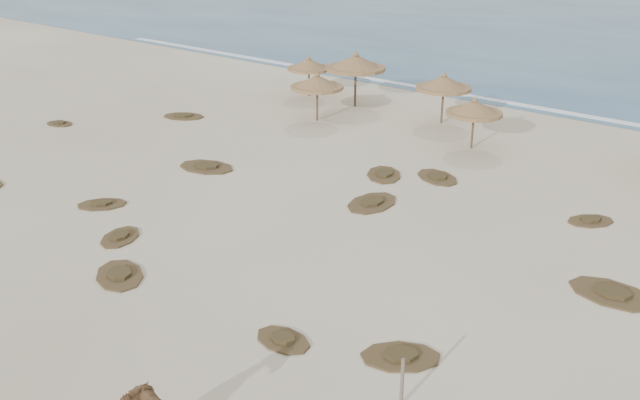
# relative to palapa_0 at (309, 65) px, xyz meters

# --- Properties ---
(ground) EXTENTS (160.00, 160.00, 0.00)m
(ground) POSITION_rel_palapa_0_xyz_m (10.63, -19.97, -1.87)
(ground) COLOR beige
(ground) RESTS_ON ground
(foam_line) EXTENTS (70.00, 0.60, 0.01)m
(foam_line) POSITION_rel_palapa_0_xyz_m (10.63, 6.03, -1.86)
(foam_line) COLOR white
(foam_line) RESTS_ON ground
(palapa_0) EXTENTS (3.32, 3.32, 2.40)m
(palapa_0) POSITION_rel_palapa_0_xyz_m (0.00, 0.00, 0.00)
(palapa_0) COLOR brown
(palapa_0) RESTS_ON ground
(palapa_1) EXTENTS (4.41, 4.41, 3.13)m
(palapa_1) POSITION_rel_palapa_0_xyz_m (3.52, -0.12, 0.56)
(palapa_1) COLOR brown
(palapa_1) RESTS_ON ground
(palapa_2) EXTENTS (2.92, 2.92, 2.61)m
(palapa_2) POSITION_rel_palapa_0_xyz_m (3.74, -3.76, 0.16)
(palapa_2) COLOR brown
(palapa_2) RESTS_ON ground
(palapa_3) EXTENTS (3.65, 3.65, 2.69)m
(palapa_3) POSITION_rel_palapa_0_xyz_m (9.07, 0.02, 0.22)
(palapa_3) COLOR brown
(palapa_3) RESTS_ON ground
(palapa_4) EXTENTS (3.33, 3.33, 2.46)m
(palapa_4) POSITION_rel_palapa_0_xyz_m (12.33, -2.79, 0.04)
(palapa_4) COLOR brown
(palapa_4) RESTS_ON ground
(fence_post_far) EXTENTS (0.09, 0.09, 1.22)m
(fence_post_far) POSITION_rel_palapa_0_xyz_m (20.08, -20.53, -1.25)
(fence_post_far) COLOR #6C5E51
(fence_post_far) RESTS_ON ground
(scrub_1) EXTENTS (2.88, 2.19, 0.16)m
(scrub_1) POSITION_rel_palapa_0_xyz_m (4.76, -12.54, -1.81)
(scrub_1) COLOR brown
(scrub_1) RESTS_ON ground
(scrub_2) EXTENTS (2.15, 2.18, 0.16)m
(scrub_2) POSITION_rel_palapa_0_xyz_m (4.84, -17.91, -1.81)
(scrub_2) COLOR brown
(scrub_2) RESTS_ON ground
(scrub_3) EXTENTS (1.70, 2.52, 0.16)m
(scrub_3) POSITION_rel_palapa_0_xyz_m (12.69, -11.29, -1.81)
(scrub_3) COLOR brown
(scrub_3) RESTS_ON ground
(scrub_4) EXTENTS (2.44, 2.32, 0.16)m
(scrub_4) POSITION_rel_palapa_0_xyz_m (19.08, -19.03, -1.81)
(scrub_4) COLOR brown
(scrub_4) RESTS_ON ground
(scrub_5) EXTENTS (2.63, 1.78, 0.16)m
(scrub_5) POSITION_rel_palapa_0_xyz_m (22.11, -12.47, -1.81)
(scrub_5) COLOR brown
(scrub_5) RESTS_ON ground
(scrub_6) EXTENTS (2.68, 2.30, 0.16)m
(scrub_6) POSITION_rel_palapa_0_xyz_m (-2.25, -7.83, -1.81)
(scrub_6) COLOR brown
(scrub_6) RESTS_ON ground
(scrub_7) EXTENTS (2.59, 2.27, 0.16)m
(scrub_7) POSITION_rel_palapa_0_xyz_m (13.18, -7.30, -1.81)
(scrub_7) COLOR brown
(scrub_7) RESTS_ON ground
(scrub_8) EXTENTS (1.70, 1.26, 0.16)m
(scrub_8) POSITION_rel_palapa_0_xyz_m (-6.16, -12.86, -1.81)
(scrub_8) COLOR brown
(scrub_8) RESTS_ON ground
(scrub_9) EXTENTS (2.58, 2.26, 0.16)m
(scrub_9) POSITION_rel_palapa_0_xyz_m (10.06, -20.90, -1.81)
(scrub_9) COLOR brown
(scrub_9) RESTS_ON ground
(scrub_10) EXTENTS (1.96, 2.05, 0.16)m
(scrub_10) POSITION_rel_palapa_0_xyz_m (19.73, -7.68, -1.81)
(scrub_10) COLOR brown
(scrub_10) RESTS_ON ground
(scrub_12) EXTENTS (1.69, 1.13, 0.16)m
(scrub_12) POSITION_rel_palapa_0_xyz_m (16.30, -20.35, -1.81)
(scrub_12) COLOR brown
(scrub_12) RESTS_ON ground
(scrub_13) EXTENTS (2.46, 2.61, 0.16)m
(scrub_13) POSITION_rel_palapa_0_xyz_m (11.27, -8.45, -1.81)
(scrub_13) COLOR brown
(scrub_13) RESTS_ON ground
(scrub_15) EXTENTS (1.89, 2.15, 0.16)m
(scrub_15) POSITION_rel_palapa_0_xyz_m (7.80, -19.24, -1.81)
(scrub_15) COLOR brown
(scrub_15) RESTS_ON ground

